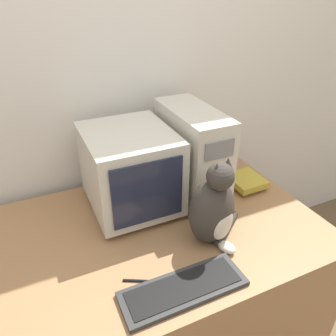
{
  "coord_description": "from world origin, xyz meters",
  "views": [
    {
      "loc": [
        -0.42,
        -0.54,
        1.62
      ],
      "look_at": [
        0.05,
        0.48,
        0.97
      ],
      "focal_mm": 35.0,
      "sensor_mm": 36.0,
      "label": 1
    }
  ],
  "objects_px": {
    "crt_monitor": "(130,169)",
    "computer_tower": "(192,152)",
    "keyboard": "(184,288)",
    "cat": "(214,209)",
    "book_stack": "(245,182)",
    "pen": "(143,281)"
  },
  "relations": [
    {
      "from": "crt_monitor",
      "to": "computer_tower",
      "type": "xyz_separation_m",
      "value": [
        0.3,
        -0.0,
        0.02
      ]
    },
    {
      "from": "crt_monitor",
      "to": "keyboard",
      "type": "bearing_deg",
      "value": -90.68
    },
    {
      "from": "computer_tower",
      "to": "cat",
      "type": "bearing_deg",
      "value": -104.69
    },
    {
      "from": "keyboard",
      "to": "cat",
      "type": "relative_size",
      "value": 1.17
    },
    {
      "from": "computer_tower",
      "to": "book_stack",
      "type": "xyz_separation_m",
      "value": [
        0.27,
        -0.09,
        -0.18
      ]
    },
    {
      "from": "crt_monitor",
      "to": "keyboard",
      "type": "height_order",
      "value": "crt_monitor"
    },
    {
      "from": "book_stack",
      "to": "pen",
      "type": "distance_m",
      "value": 0.77
    },
    {
      "from": "crt_monitor",
      "to": "book_stack",
      "type": "relative_size",
      "value": 2.46
    },
    {
      "from": "crt_monitor",
      "to": "book_stack",
      "type": "xyz_separation_m",
      "value": [
        0.57,
        -0.09,
        -0.16
      ]
    },
    {
      "from": "computer_tower",
      "to": "cat",
      "type": "height_order",
      "value": "computer_tower"
    },
    {
      "from": "crt_monitor",
      "to": "book_stack",
      "type": "distance_m",
      "value": 0.6
    },
    {
      "from": "cat",
      "to": "crt_monitor",
      "type": "bearing_deg",
      "value": 104.34
    },
    {
      "from": "keyboard",
      "to": "pen",
      "type": "distance_m",
      "value": 0.14
    },
    {
      "from": "computer_tower",
      "to": "book_stack",
      "type": "bearing_deg",
      "value": -17.97
    },
    {
      "from": "book_stack",
      "to": "keyboard",
      "type": "bearing_deg",
      "value": -142.49
    },
    {
      "from": "crt_monitor",
      "to": "pen",
      "type": "distance_m",
      "value": 0.49
    },
    {
      "from": "crt_monitor",
      "to": "cat",
      "type": "distance_m",
      "value": 0.42
    },
    {
      "from": "keyboard",
      "to": "crt_monitor",
      "type": "bearing_deg",
      "value": 89.32
    },
    {
      "from": "crt_monitor",
      "to": "keyboard",
      "type": "xyz_separation_m",
      "value": [
        -0.01,
        -0.53,
        -0.18
      ]
    },
    {
      "from": "computer_tower",
      "to": "pen",
      "type": "relative_size",
      "value": 3.5
    },
    {
      "from": "crt_monitor",
      "to": "computer_tower",
      "type": "bearing_deg",
      "value": -0.71
    },
    {
      "from": "crt_monitor",
      "to": "cat",
      "type": "bearing_deg",
      "value": -59.68
    }
  ]
}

